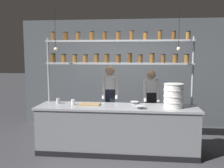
# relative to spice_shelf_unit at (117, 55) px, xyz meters

# --- Properties ---
(ground_plane) EXTENTS (40.00, 40.00, 0.00)m
(ground_plane) POSITION_rel_spice_shelf_unit_xyz_m (0.02, -0.33, -1.91)
(ground_plane) COLOR #3D3D42
(back_wall) EXTENTS (5.51, 0.12, 2.84)m
(back_wall) POSITION_rel_spice_shelf_unit_xyz_m (0.02, 1.65, -0.50)
(back_wall) COLOR #4C5156
(back_wall) RESTS_ON ground_plane
(prep_counter) EXTENTS (3.11, 0.76, 0.92)m
(prep_counter) POSITION_rel_spice_shelf_unit_xyz_m (0.02, -0.33, -1.45)
(prep_counter) COLOR gray
(prep_counter) RESTS_ON ground_plane
(spice_shelf_unit) EXTENTS (2.99, 0.28, 2.39)m
(spice_shelf_unit) POSITION_rel_spice_shelf_unit_xyz_m (0.00, 0.00, 0.00)
(spice_shelf_unit) COLOR #999BA0
(spice_shelf_unit) RESTS_ON ground_plane
(chef_left) EXTENTS (0.39, 0.31, 1.67)m
(chef_left) POSITION_rel_spice_shelf_unit_xyz_m (-0.20, 0.42, -0.95)
(chef_left) COLOR black
(chef_left) RESTS_ON ground_plane
(chef_center) EXTENTS (0.39, 0.31, 1.57)m
(chef_center) POSITION_rel_spice_shelf_unit_xyz_m (0.71, 0.49, -1.02)
(chef_center) COLOR black
(chef_center) RESTS_ON ground_plane
(container_stack) EXTENTS (0.38, 0.38, 0.45)m
(container_stack) POSITION_rel_spice_shelf_unit_xyz_m (1.09, -0.33, -0.77)
(container_stack) COLOR white
(container_stack) RESTS_ON prep_counter
(cutting_board) EXTENTS (0.40, 0.26, 0.02)m
(cutting_board) POSITION_rel_spice_shelf_unit_xyz_m (-0.52, -0.26, -0.98)
(cutting_board) COLOR #A88456
(cutting_board) RESTS_ON prep_counter
(prep_bowl_near_left) EXTENTS (0.20, 0.20, 0.06)m
(prep_bowl_near_left) POSITION_rel_spice_shelf_unit_xyz_m (0.45, -0.51, -0.97)
(prep_bowl_near_left) COLOR silver
(prep_bowl_near_left) RESTS_ON prep_counter
(prep_bowl_center_front) EXTENTS (0.18, 0.18, 0.05)m
(prep_bowl_center_front) POSITION_rel_spice_shelf_unit_xyz_m (0.35, -0.06, -0.97)
(prep_bowl_center_front) COLOR white
(prep_bowl_center_front) RESTS_ON prep_counter
(serving_cup_front) EXTENTS (0.08, 0.08, 0.11)m
(serving_cup_front) POSITION_rel_spice_shelf_unit_xyz_m (-1.19, -0.20, -0.94)
(serving_cup_front) COLOR #B2B7BC
(serving_cup_front) RESTS_ON prep_counter
(serving_cup_by_board) EXTENTS (0.07, 0.07, 0.11)m
(serving_cup_by_board) POSITION_rel_spice_shelf_unit_xyz_m (-0.86, -0.29, -0.94)
(serving_cup_by_board) COLOR silver
(serving_cup_by_board) RESTS_ON prep_counter
(pendant_light_row) EXTENTS (2.40, 0.07, 0.80)m
(pendant_light_row) POSITION_rel_spice_shelf_unit_xyz_m (-0.01, -0.33, 0.15)
(pendant_light_row) COLOR black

